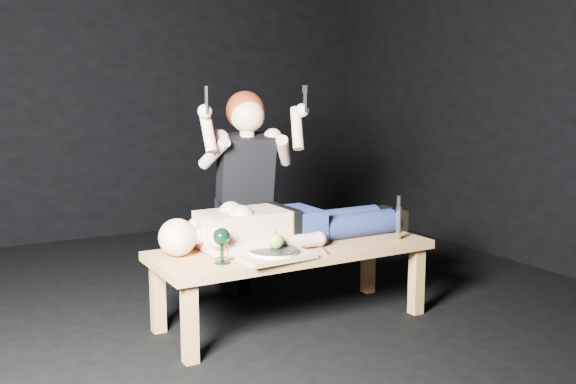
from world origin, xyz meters
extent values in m
plane|color=black|center=(0.00, 0.00, 0.00)|extent=(5.00, 5.00, 0.00)
plane|color=black|center=(0.00, 2.50, 1.50)|extent=(5.00, 0.00, 5.00)
cube|color=#B97D4D|center=(0.33, -0.23, 0.23)|extent=(1.60, 0.63, 0.45)
cube|color=tan|center=(0.12, -0.42, 0.46)|extent=(0.41, 0.31, 0.02)
cylinder|color=white|center=(0.12, -0.42, 0.48)|extent=(0.28, 0.28, 0.02)
sphere|color=#5FA02D|center=(0.14, -0.41, 0.53)|extent=(0.08, 0.08, 0.08)
cube|color=#B2B2B7|center=(-0.01, -0.39, 0.45)|extent=(0.02, 0.17, 0.01)
cube|color=#B2B2B7|center=(0.42, -0.43, 0.45)|extent=(0.07, 0.16, 0.01)
cube|color=#B2B2B7|center=(0.33, -0.35, 0.45)|extent=(0.15, 0.10, 0.01)
camera|label=1|loc=(-1.40, -3.36, 1.33)|focal=40.65mm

